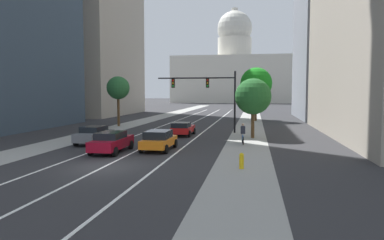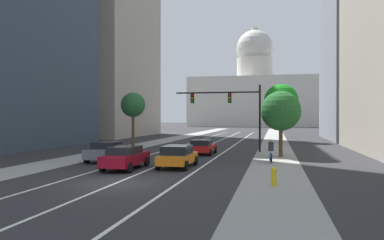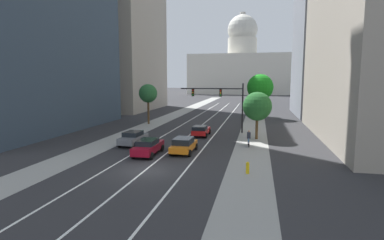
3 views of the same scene
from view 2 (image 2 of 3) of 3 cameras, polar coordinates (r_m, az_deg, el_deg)
ground_plane at (r=58.50m, az=4.61°, el=-2.91°), size 400.00×400.00×0.00m
sidewalk_left at (r=55.24m, az=-4.18°, el=-3.09°), size 3.46×130.00×0.01m
sidewalk_right at (r=52.99m, az=12.31°, el=-3.24°), size 3.46×130.00×0.01m
lane_stripe_left at (r=44.36m, az=-1.90°, el=-3.92°), size 0.16×90.00×0.01m
lane_stripe_center at (r=43.71m, az=1.98°, el=-3.98°), size 0.16×90.00×0.01m
lane_stripe_right at (r=43.28m, az=5.97°, el=-4.03°), size 0.16×90.00×0.01m
office_tower_far_left at (r=74.06m, az=-13.14°, el=15.07°), size 15.20×24.14×44.25m
capitol_building at (r=153.63m, az=9.36°, el=3.77°), size 50.03×24.55×39.21m
car_gray at (r=29.48m, az=-12.61°, el=-4.58°), size 2.08×4.34×1.47m
car_crimson at (r=24.79m, az=-9.89°, el=-5.49°), size 1.99×4.77×1.48m
car_orange at (r=25.24m, az=-2.16°, el=-5.39°), size 2.04×4.32×1.47m
car_red at (r=34.07m, az=1.66°, el=-3.99°), size 1.95×4.11×1.38m
traffic_signal_mast at (r=37.15m, az=6.00°, el=2.28°), size 8.36×0.39×6.47m
fire_hydrant at (r=18.98m, az=12.14°, el=-8.23°), size 0.26×0.35×0.91m
cyclist at (r=28.61m, az=11.72°, el=-4.57°), size 0.39×1.70×1.72m
street_tree_mid_right at (r=32.81m, az=13.15°, el=1.30°), size 3.35×3.35×5.55m
street_tree_near_right at (r=53.68m, az=13.20°, el=2.76°), size 4.71×4.71×7.95m
street_tree_near_left at (r=45.16m, az=-8.81°, el=2.21°), size 2.88×2.88×6.27m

